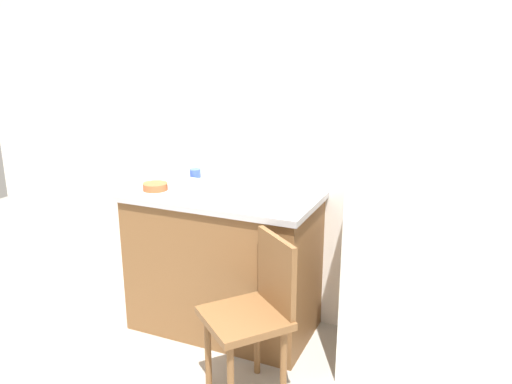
{
  "coord_description": "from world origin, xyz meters",
  "views": [
    {
      "loc": [
        1.27,
        -2.08,
        1.84
      ],
      "look_at": [
        0.11,
        0.6,
        0.98
      ],
      "focal_mm": 35.88,
      "sensor_mm": 36.0,
      "label": 1
    }
  ],
  "objects": [
    {
      "name": "refrigerator",
      "position": [
        1.01,
        0.65,
        0.72
      ],
      "size": [
        0.62,
        0.59,
        1.45
      ],
      "primitive_type": "cube",
      "color": "silver",
      "rests_on": "ground_plane"
    },
    {
      "name": "countertop",
      "position": [
        -0.14,
        0.65,
        0.91
      ],
      "size": [
        1.2,
        0.64,
        0.04
      ],
      "primitive_type": "cube",
      "color": "#B7B7BC",
      "rests_on": "cabinet_base"
    },
    {
      "name": "faucet",
      "position": [
        -0.24,
        0.9,
        1.08
      ],
      "size": [
        0.02,
        0.02,
        0.3
      ],
      "primitive_type": "cylinder",
      "color": "#B7B7BC",
      "rests_on": "countertop"
    },
    {
      "name": "cup_white",
      "position": [
        0.15,
        0.71,
        0.98
      ],
      "size": [
        0.08,
        0.08,
        0.09
      ],
      "primitive_type": "cylinder",
      "color": "white",
      "rests_on": "countertop"
    },
    {
      "name": "chair",
      "position": [
        0.32,
        0.1,
        0.5
      ],
      "size": [
        0.56,
        0.56,
        0.89
      ],
      "rotation": [
        0.0,
        0.0,
        -0.69
      ],
      "color": "brown",
      "rests_on": "ground_plane"
    },
    {
      "name": "back_wall",
      "position": [
        0.0,
        1.0,
        1.31
      ],
      "size": [
        4.8,
        0.1,
        2.62
      ],
      "primitive_type": "cube",
      "color": "white",
      "rests_on": "ground_plane"
    },
    {
      "name": "cup_blue",
      "position": [
        -0.43,
        0.81,
        0.98
      ],
      "size": [
        0.07,
        0.07,
        0.09
      ],
      "primitive_type": "cylinder",
      "color": "blue",
      "rests_on": "countertop"
    },
    {
      "name": "cabinet_base",
      "position": [
        -0.14,
        0.65,
        0.45
      ],
      "size": [
        1.16,
        0.6,
        0.89
      ],
      "primitive_type": "cube",
      "color": "brown",
      "rests_on": "ground_plane"
    },
    {
      "name": "dish_tray",
      "position": [
        -0.33,
        0.64,
        0.96
      ],
      "size": [
        0.28,
        0.2,
        0.05
      ],
      "primitive_type": "cube",
      "color": "white",
      "rests_on": "countertop"
    },
    {
      "name": "terracotta_bowl",
      "position": [
        -0.57,
        0.54,
        0.96
      ],
      "size": [
        0.16,
        0.16,
        0.04
      ],
      "primitive_type": "cylinder",
      "color": "#B25B33",
      "rests_on": "countertop"
    }
  ]
}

